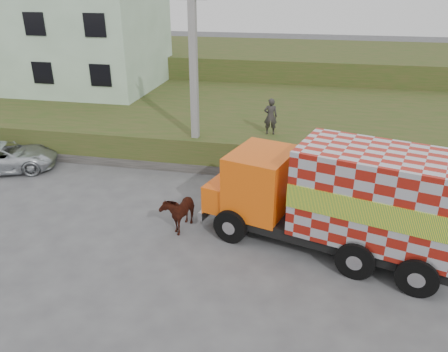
% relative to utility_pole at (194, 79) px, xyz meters
% --- Properties ---
extents(ground, '(120.00, 120.00, 0.00)m').
position_rel_utility_pole_xyz_m(ground, '(1.00, -4.60, -4.08)').
color(ground, '#474749').
rests_on(ground, ground).
extents(embankment, '(40.00, 12.00, 1.50)m').
position_rel_utility_pole_xyz_m(embankment, '(1.00, 5.40, -3.33)').
color(embankment, '#2D4818').
rests_on(embankment, ground).
extents(embankment_far, '(40.00, 12.00, 3.00)m').
position_rel_utility_pole_xyz_m(embankment_far, '(1.00, 17.40, -2.58)').
color(embankment_far, '#2D4818').
rests_on(embankment_far, ground).
extents(retaining_strip, '(16.00, 0.50, 0.40)m').
position_rel_utility_pole_xyz_m(retaining_strip, '(-1.00, -0.40, -3.88)').
color(retaining_strip, '#595651').
rests_on(retaining_strip, ground).
extents(building, '(10.00, 8.00, 6.00)m').
position_rel_utility_pole_xyz_m(building, '(-10.00, 8.40, 0.42)').
color(building, silver).
rests_on(building, embankment).
extents(utility_pole, '(1.20, 0.30, 8.00)m').
position_rel_utility_pole_xyz_m(utility_pole, '(0.00, 0.00, 0.00)').
color(utility_pole, gray).
rests_on(utility_pole, ground).
extents(cargo_truck, '(8.21, 4.57, 3.49)m').
position_rel_utility_pole_xyz_m(cargo_truck, '(6.06, -5.43, -2.28)').
color(cargo_truck, black).
rests_on(cargo_truck, ground).
extents(cow, '(0.97, 1.68, 1.34)m').
position_rel_utility_pole_xyz_m(cow, '(0.78, -5.17, -3.41)').
color(cow, '#33160C').
rests_on(cow, ground).
extents(suv, '(5.01, 3.73, 1.27)m').
position_rel_utility_pole_xyz_m(suv, '(-8.38, -2.00, -3.44)').
color(suv, '#B3B8BD').
rests_on(suv, ground).
extents(pedestrian, '(0.64, 0.46, 1.64)m').
position_rel_utility_pole_xyz_m(pedestrian, '(3.18, 1.09, -1.76)').
color(pedestrian, '#2E2C29').
rests_on(pedestrian, embankment).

